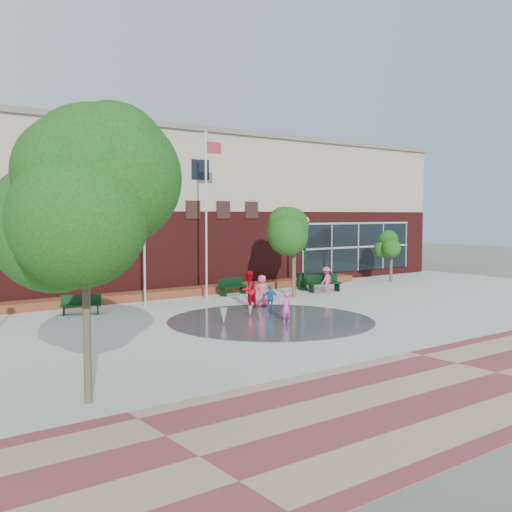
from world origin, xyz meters
TOP-DOWN VIEW (x-y plane):
  - ground at (0.00, 0.00)m, footprint 120.00×120.00m
  - plaza_concrete at (0.00, 4.00)m, footprint 46.00×18.00m
  - paver_band at (0.00, -7.00)m, footprint 46.00×6.00m
  - splash_pad at (0.00, 3.00)m, footprint 8.40×8.40m
  - library_building at (0.00, 17.48)m, footprint 44.40×10.40m
  - flower_bed at (0.00, 11.60)m, footprint 26.00×1.20m
  - flagpole_left at (-2.59, 9.02)m, footprint 0.98×0.16m
  - flagpole_right at (1.16, 9.66)m, footprint 1.04×0.17m
  - lamp_right at (7.48, 9.39)m, footprint 0.45×0.45m
  - bench_left at (-5.65, 9.08)m, footprint 1.75×1.12m
  - bench_mid at (3.17, 10.30)m, footprint 1.92×0.89m
  - bench_right at (7.94, 8.28)m, footprint 2.07×0.94m
  - trash_can at (7.73, 9.91)m, footprint 0.59×0.59m
  - tree_big_left at (-9.94, -2.84)m, footprint 4.20×4.20m
  - tree_mid at (5.24, 7.72)m, footprint 2.81×2.81m
  - tree_small_right at (14.74, 9.31)m, footprint 1.95×1.95m
  - water_jet_a at (-1.98, 3.48)m, footprint 0.32×0.32m
  - water_jet_b at (-0.07, 4.31)m, footprint 0.19×0.19m
  - child_splash at (0.28, 2.36)m, footprint 0.47×0.33m
  - adult_red at (1.07, 5.98)m, footprint 0.98×0.83m
  - adult_pink at (2.01, 6.22)m, footprint 0.80×0.59m
  - child_blue at (1.53, 4.97)m, footprint 0.74×0.57m
  - person_bench at (7.88, 8.04)m, footprint 1.04×0.76m

SIDE VIEW (x-z plane):
  - ground at x=0.00m, z-range 0.00..0.00m
  - flower_bed at x=0.00m, z-range -0.20..0.20m
  - water_jet_a at x=-1.98m, z-range -0.31..0.31m
  - water_jet_b at x=-0.07m, z-range -0.21..0.21m
  - plaza_concrete at x=0.00m, z-range 0.00..0.01m
  - paver_band at x=0.00m, z-range 0.00..0.01m
  - splash_pad at x=0.00m, z-range 0.00..0.01m
  - bench_left at x=-5.65m, z-range -0.15..0.70m
  - bench_mid at x=3.17m, z-range -0.16..0.77m
  - bench_right at x=7.94m, z-range -0.18..0.83m
  - trash_can at x=7.73m, z-range 0.01..0.97m
  - child_blue at x=1.53m, z-range 0.00..1.17m
  - child_splash at x=0.28m, z-range 0.00..1.23m
  - person_bench at x=7.88m, z-range 0.00..1.44m
  - adult_pink at x=2.01m, z-range 0.00..1.50m
  - adult_red at x=1.07m, z-range 0.00..1.76m
  - tree_small_right at x=14.74m, z-range 0.77..4.10m
  - lamp_right at x=7.48m, z-range 0.51..4.73m
  - tree_mid at x=5.24m, z-range 1.08..5.81m
  - flagpole_left at x=-2.59m, z-range 0.47..8.81m
  - library_building at x=0.00m, z-range 0.04..9.24m
  - flagpole_right at x=1.16m, z-range 0.50..8.96m
  - tree_big_left at x=-9.94m, z-range 1.44..8.16m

